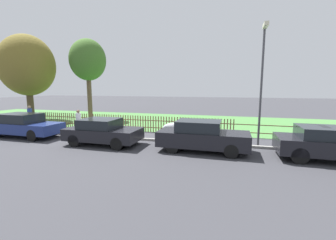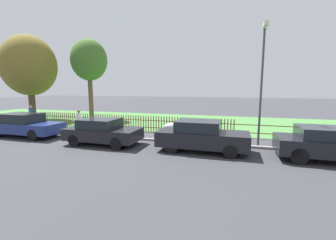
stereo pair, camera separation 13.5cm
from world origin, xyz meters
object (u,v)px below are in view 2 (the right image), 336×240
Objects in this scene: parked_car_red_compact at (201,136)px; tree_behind_motorcycle at (89,61)px; street_lamp at (262,72)px; pedestrian_near_fence at (79,120)px; parked_car_white_van at (327,144)px; covered_motorcycle at (180,129)px; tree_nearest_kerb at (29,66)px; parked_car_navy_estate at (103,131)px; pedestrian_by_lamp at (31,115)px; parked_car_black_saloon at (24,125)px.

tree_behind_motorcycle is at bearing 145.73° from parked_car_red_compact.
pedestrian_near_fence is at bearing 179.58° from street_lamp.
parked_car_white_van is 6.95m from covered_motorcycle.
tree_behind_motorcycle is at bearing 154.04° from parked_car_white_van.
tree_behind_motorcycle is 1.25× the size of street_lamp.
covered_motorcycle is at bearing -14.20° from tree_nearest_kerb.
street_lamp is at bearing 32.62° from parked_car_red_compact.
tree_nearest_kerb reaches higher than parked_car_red_compact.
parked_car_white_van reaches higher than covered_motorcycle.
street_lamp is at bearing 46.77° from pedestrian_near_fence.
parked_car_white_van is 4.16m from street_lamp.
pedestrian_near_fence is at bearing 168.10° from parked_car_red_compact.
tree_behind_motorcycle reaches higher than covered_motorcycle.
pedestrian_near_fence is (-2.96, 1.91, 0.19)m from parked_car_navy_estate.
parked_car_white_van is 0.53× the size of tree_behind_motorcycle.
street_lamp is at bearing 145.92° from parked_car_white_van.
street_lamp is (10.73, -0.08, 2.81)m from pedestrian_near_fence.
pedestrian_by_lamp is at bearing 158.63° from parked_car_navy_estate.
tree_nearest_kerb reaches higher than parked_car_white_van.
parked_car_white_van is at bearing 0.15° from parked_car_black_saloon.
pedestrian_by_lamp reaches higher than parked_car_white_van.
tree_nearest_kerb reaches higher than pedestrian_near_fence.
street_lamp is (13.39, 1.57, 2.97)m from parked_car_black_saloon.
tree_behind_motorcycle is 4.73× the size of pedestrian_near_fence.
tree_behind_motorcycle is (-6.51, 8.19, 4.73)m from parked_car_navy_estate.
tree_nearest_kerb is at bearing 160.45° from parked_car_red_compact.
parked_car_white_van is 0.51× the size of tree_nearest_kerb.
parked_car_navy_estate is 3.53m from pedestrian_near_fence.
tree_nearest_kerb is (-14.92, 3.78, 4.29)m from covered_motorcycle.
parked_car_white_van is at bearing -33.60° from street_lamp.
pedestrian_near_fence is (8.39, -4.19, -4.01)m from tree_nearest_kerb.
parked_car_white_van is 2.39× the size of pedestrian_by_lamp.
parked_car_red_compact is at bearing 35.03° from pedestrian_near_fence.
tree_behind_motorcycle is at bearing 156.03° from street_lamp.
tree_nearest_kerb is 4.68× the size of pedestrian_by_lamp.
parked_car_black_saloon is 5.62m from parked_car_navy_estate.
tree_behind_motorcycle reaches higher than parked_car_white_van.
tree_nearest_kerb reaches higher than street_lamp.
parked_car_black_saloon is 1.19× the size of parked_car_navy_estate.
parked_car_white_van is at bearing 39.89° from pedestrian_near_fence.
parked_car_black_saloon is 1.18× the size of parked_car_white_van.
pedestrian_near_fence is 0.26× the size of street_lamp.
tree_behind_motorcycle is (-16.71, 7.96, 4.71)m from parked_car_white_van.
tree_nearest_kerb is (-16.49, 5.94, 4.17)m from parked_car_red_compact.
parked_car_red_compact is 0.57× the size of tree_behind_motorcycle.
street_lamp is (2.63, 1.67, 2.96)m from parked_car_red_compact.
tree_behind_motorcycle is at bearing 81.59° from pedestrian_by_lamp.
parked_car_black_saloon reaches higher than parked_car_navy_estate.
covered_motorcycle is 0.34× the size of street_lamp.
parked_car_black_saloon is 0.78× the size of street_lamp.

